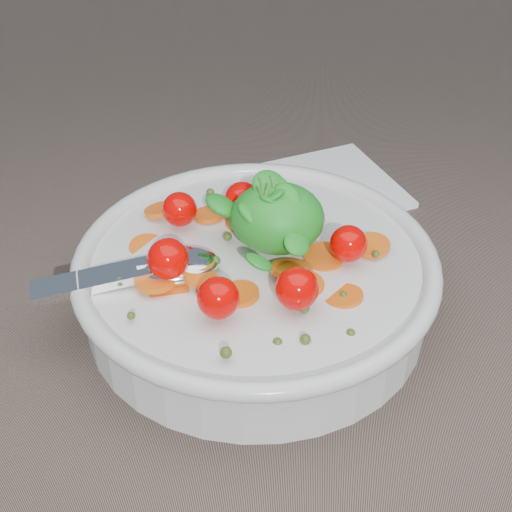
{
  "coord_description": "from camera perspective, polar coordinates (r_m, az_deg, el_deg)",
  "views": [
    {
      "loc": [
        0.05,
        -0.47,
        0.41
      ],
      "look_at": [
        0.01,
        -0.0,
        0.06
      ],
      "focal_mm": 50.0,
      "sensor_mm": 36.0,
      "label": 1
    }
  ],
  "objects": [
    {
      "name": "napkin",
      "position": [
        0.78,
        5.09,
        5.4
      ],
      "size": [
        0.21,
        0.2,
        0.01
      ],
      "primitive_type": "cube",
      "rotation": [
        0.0,
        0.0,
        0.47
      ],
      "color": "white",
      "rests_on": "ground"
    },
    {
      "name": "ground",
      "position": [
        0.62,
        -1.14,
        -4.12
      ],
      "size": [
        6.0,
        6.0,
        0.0
      ],
      "primitive_type": "plane",
      "color": "#756154",
      "rests_on": "ground"
    },
    {
      "name": "bowl",
      "position": [
        0.6,
        -0.04,
        -1.8
      ],
      "size": [
        0.33,
        0.3,
        0.13
      ],
      "color": "silver",
      "rests_on": "ground"
    }
  ]
}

